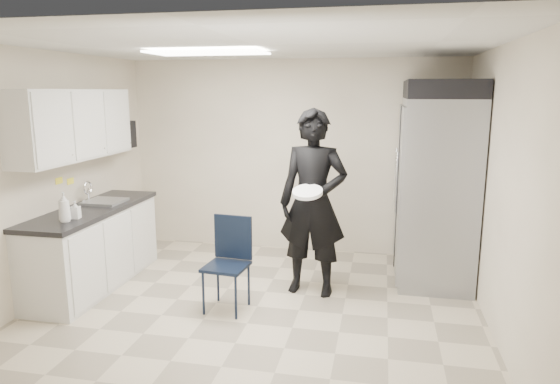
% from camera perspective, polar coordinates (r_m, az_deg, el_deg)
% --- Properties ---
extents(floor, '(4.50, 4.50, 0.00)m').
position_cam_1_polar(floor, '(5.28, -2.63, -12.93)').
color(floor, '#BBAD93').
rests_on(floor, ground).
extents(ceiling, '(4.50, 4.50, 0.00)m').
position_cam_1_polar(ceiling, '(4.83, -2.93, 16.43)').
color(ceiling, silver).
rests_on(ceiling, back_wall).
extents(back_wall, '(4.50, 0.00, 4.50)m').
position_cam_1_polar(back_wall, '(6.82, 1.40, 4.05)').
color(back_wall, beige).
rests_on(back_wall, floor).
extents(left_wall, '(0.00, 4.00, 4.00)m').
position_cam_1_polar(left_wall, '(5.86, -24.61, 1.78)').
color(left_wall, beige).
rests_on(left_wall, floor).
extents(right_wall, '(0.00, 4.00, 4.00)m').
position_cam_1_polar(right_wall, '(4.86, 23.90, 0.01)').
color(right_wall, beige).
rests_on(right_wall, floor).
extents(ceiling_panel, '(1.20, 0.60, 0.02)m').
position_cam_1_polar(ceiling_panel, '(5.38, -8.24, 15.50)').
color(ceiling_panel, white).
rests_on(ceiling_panel, ceiling).
extents(lower_counter, '(0.60, 1.90, 0.86)m').
position_cam_1_polar(lower_counter, '(6.05, -20.49, -6.10)').
color(lower_counter, silver).
rests_on(lower_counter, floor).
extents(countertop, '(0.64, 1.95, 0.05)m').
position_cam_1_polar(countertop, '(5.93, -20.80, -1.91)').
color(countertop, black).
rests_on(countertop, lower_counter).
extents(sink, '(0.42, 0.40, 0.14)m').
position_cam_1_polar(sink, '(6.13, -19.40, -1.53)').
color(sink, gray).
rests_on(sink, countertop).
extents(faucet, '(0.02, 0.02, 0.24)m').
position_cam_1_polar(faucet, '(6.21, -21.07, -0.08)').
color(faucet, silver).
rests_on(faucet, countertop).
extents(upper_cabinets, '(0.35, 1.80, 0.75)m').
position_cam_1_polar(upper_cabinets, '(5.87, -22.50, 7.13)').
color(upper_cabinets, silver).
rests_on(upper_cabinets, left_wall).
extents(towel_dispenser, '(0.22, 0.30, 0.35)m').
position_cam_1_polar(towel_dispenser, '(6.90, -17.49, 6.28)').
color(towel_dispenser, black).
rests_on(towel_dispenser, left_wall).
extents(notice_sticker_left, '(0.00, 0.12, 0.07)m').
position_cam_1_polar(notice_sticker_left, '(5.95, -23.93, 1.18)').
color(notice_sticker_left, yellow).
rests_on(notice_sticker_left, left_wall).
extents(notice_sticker_right, '(0.00, 0.12, 0.07)m').
position_cam_1_polar(notice_sticker_right, '(6.12, -22.83, 1.15)').
color(notice_sticker_right, yellow).
rests_on(notice_sticker_right, left_wall).
extents(commercial_fridge, '(0.80, 1.35, 2.10)m').
position_cam_1_polar(commercial_fridge, '(6.07, 17.37, 0.21)').
color(commercial_fridge, gray).
rests_on(commercial_fridge, floor).
extents(fridge_compressor, '(0.80, 1.35, 0.20)m').
position_cam_1_polar(fridge_compressor, '(5.97, 18.04, 11.10)').
color(fridge_compressor, black).
rests_on(fridge_compressor, commercial_fridge).
extents(folding_chair, '(0.45, 0.45, 0.92)m').
position_cam_1_polar(folding_chair, '(5.07, -6.19, -8.48)').
color(folding_chair, black).
rests_on(folding_chair, floor).
extents(man_tuxedo, '(0.78, 0.56, 2.01)m').
position_cam_1_polar(man_tuxedo, '(5.35, 3.80, -1.26)').
color(man_tuxedo, black).
rests_on(man_tuxedo, floor).
extents(bucket_lid, '(0.34, 0.34, 0.04)m').
position_cam_1_polar(bucket_lid, '(5.08, 3.16, -0.01)').
color(bucket_lid, silver).
rests_on(bucket_lid, man_tuxedo).
extents(soap_bottle_a, '(0.16, 0.16, 0.30)m').
position_cam_1_polar(soap_bottle_a, '(5.36, -23.45, -1.58)').
color(soap_bottle_a, silver).
rests_on(soap_bottle_a, countertop).
extents(soap_bottle_b, '(0.09, 0.10, 0.19)m').
position_cam_1_polar(soap_bottle_b, '(5.46, -22.35, -1.87)').
color(soap_bottle_b, silver).
rests_on(soap_bottle_b, countertop).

